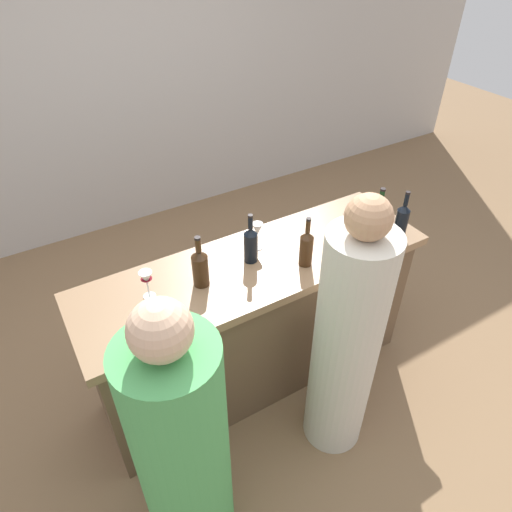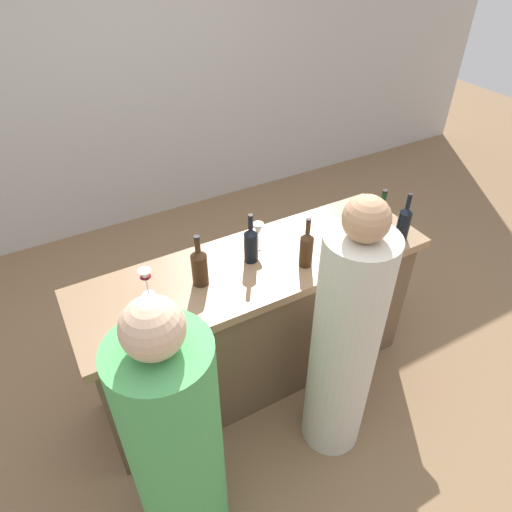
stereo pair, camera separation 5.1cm
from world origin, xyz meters
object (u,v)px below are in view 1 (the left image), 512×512
wine_bottle_second_left_near_black (251,244)px  wine_bottle_second_right_dark_green (378,217)px  wine_bottle_leftmost_amber_brown (200,267)px  wine_bottle_center_amber_brown (306,247)px  wine_bottle_rightmost_near_black (402,220)px  person_center_guest (183,454)px  wine_glass_near_center (146,279)px  wine_glass_near_right (257,231)px  person_left_guest (346,345)px  wine_glass_near_left (357,209)px

wine_bottle_second_left_near_black → wine_bottle_second_right_dark_green: size_ratio=0.97×
wine_bottle_leftmost_amber_brown → wine_bottle_center_amber_brown: size_ratio=1.00×
wine_bottle_rightmost_near_black → person_center_guest: size_ratio=0.19×
wine_glass_near_center → person_center_guest: (-0.15, -0.70, -0.33)m
wine_bottle_second_left_near_black → wine_bottle_second_right_dark_green: (0.74, -0.15, 0.00)m
wine_bottle_second_left_near_black → wine_glass_near_center: (-0.56, 0.01, 0.00)m
wine_glass_near_right → person_center_guest: bearing=-136.1°
wine_bottle_leftmost_amber_brown → wine_glass_near_right: 0.41m
wine_bottle_rightmost_near_black → wine_glass_near_center: wine_bottle_rightmost_near_black is taller
wine_glass_near_right → person_left_guest: 0.75m
wine_bottle_second_right_dark_green → wine_glass_near_right: (-0.65, 0.23, 0.00)m
wine_glass_near_left → wine_bottle_center_amber_brown: bearing=-162.1°
wine_bottle_second_left_near_black → wine_glass_near_center: 0.56m
wine_bottle_second_left_near_black → wine_glass_near_right: wine_bottle_second_left_near_black is taller
wine_bottle_leftmost_amber_brown → wine_glass_near_right: (0.40, 0.12, 0.00)m
wine_bottle_rightmost_near_black → person_center_guest: 1.66m
wine_bottle_leftmost_amber_brown → wine_bottle_rightmost_near_black: size_ratio=0.99×
wine_bottle_center_amber_brown → wine_bottle_rightmost_near_black: (0.61, -0.06, 0.00)m
wine_bottle_second_left_near_black → wine_bottle_center_amber_brown: 0.29m
wine_glass_near_left → wine_bottle_second_right_dark_green: bearing=-70.6°
wine_bottle_center_amber_brown → person_center_guest: 1.13m
wine_bottle_second_right_dark_green → person_center_guest: person_center_guest is taller
wine_bottle_leftmost_amber_brown → wine_glass_near_center: bearing=170.8°
wine_bottle_leftmost_amber_brown → person_center_guest: (-0.41, -0.66, -0.33)m
person_left_guest → person_center_guest: (-0.90, -0.09, -0.03)m
wine_bottle_center_amber_brown → wine_glass_near_center: bearing=167.4°
wine_bottle_leftmost_amber_brown → person_center_guest: 0.84m
wine_glass_near_left → wine_glass_near_right: (-0.61, 0.10, 0.00)m
person_left_guest → wine_bottle_leftmost_amber_brown: bearing=40.9°
wine_glass_near_center → wine_glass_near_right: bearing=6.4°
wine_bottle_leftmost_amber_brown → wine_glass_near_right: bearing=16.2°
person_left_guest → wine_glass_near_center: bearing=50.9°
wine_bottle_leftmost_amber_brown → wine_glass_near_left: (1.00, 0.01, 0.00)m
wine_glass_near_center → person_left_guest: 1.01m
wine_bottle_center_amber_brown → wine_bottle_rightmost_near_black: size_ratio=0.99×
person_center_guest → wine_bottle_second_left_near_black: bearing=-53.3°
wine_bottle_second_left_near_black → wine_glass_near_left: size_ratio=1.91×
wine_bottle_leftmost_amber_brown → wine_bottle_center_amber_brown: 0.56m
person_left_guest → wine_bottle_second_right_dark_green: bearing=-50.7°
wine_bottle_second_left_near_black → wine_bottle_center_amber_brown: same height
wine_bottle_center_amber_brown → wine_glass_near_left: bearing=17.9°
person_center_guest → person_left_guest: bearing=-91.6°
person_left_guest → wine_bottle_center_amber_brown: bearing=-6.3°
wine_bottle_second_right_dark_green → wine_glass_near_center: (-1.30, 0.16, -0.00)m
wine_bottle_leftmost_amber_brown → wine_bottle_center_amber_brown: (0.54, -0.14, -0.00)m
wine_glass_near_left → wine_glass_near_right: bearing=170.3°
wine_bottle_center_amber_brown → wine_bottle_leftmost_amber_brown: bearing=165.7°
wine_bottle_center_amber_brown → wine_glass_near_right: wine_bottle_center_amber_brown is taller
wine_bottle_second_right_dark_green → wine_bottle_rightmost_near_black: (0.10, -0.09, -0.00)m
wine_bottle_leftmost_amber_brown → wine_glass_near_left: wine_bottle_leftmost_amber_brown is taller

